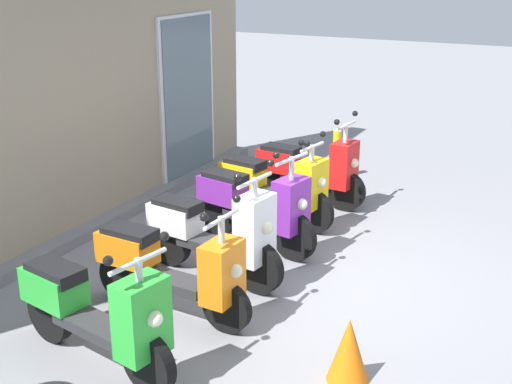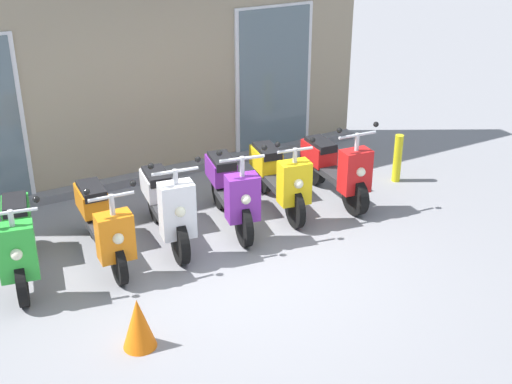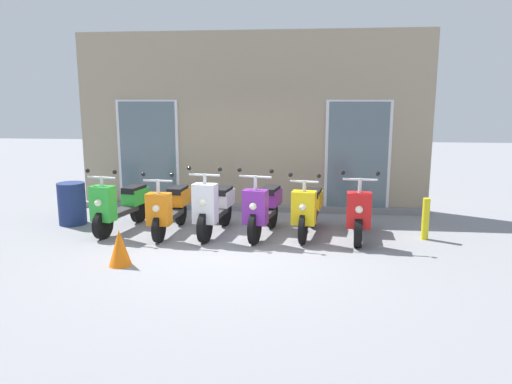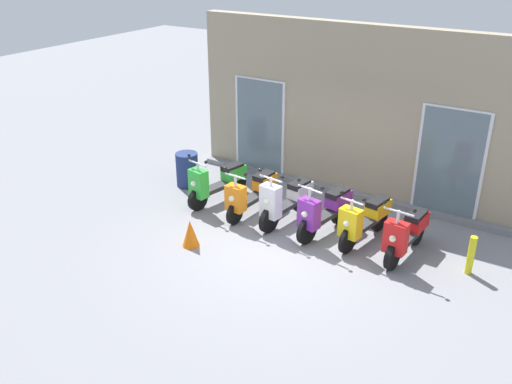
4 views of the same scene
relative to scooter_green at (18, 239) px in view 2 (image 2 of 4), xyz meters
name	(u,v)px [view 2 (image 2 of 4)]	position (x,y,z in m)	size (l,w,h in m)	color
ground_plane	(232,265)	(2.11, -0.92, -0.47)	(40.00, 40.00, 0.00)	gray
storefront_facade	(130,56)	(2.11, 2.02, 1.29)	(7.30, 0.50, 3.67)	gray
scooter_green	(18,239)	(0.00, 0.00, 0.00)	(0.68, 1.63, 1.17)	black
scooter_orange	(103,222)	(0.92, -0.07, 0.00)	(0.55, 1.61, 1.15)	black
scooter_white	(167,205)	(1.71, -0.05, 0.02)	(0.61, 1.62, 1.25)	black
scooter_purple	(231,190)	(2.56, -0.06, 0.02)	(0.67, 1.58, 1.23)	black
scooter_yellow	(279,175)	(3.32, 0.07, 0.00)	(0.61, 1.61, 1.15)	black
scooter_red	(335,168)	(4.14, -0.04, -0.02)	(0.60, 1.57, 1.21)	black
curb_bollard	(398,158)	(5.26, 0.00, -0.12)	(0.12, 0.12, 0.70)	yellow
traffic_cone	(138,323)	(0.68, -1.79, -0.21)	(0.32, 0.32, 0.52)	orange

